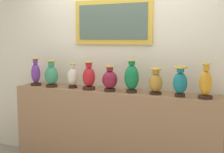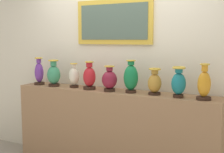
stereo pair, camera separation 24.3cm
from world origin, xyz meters
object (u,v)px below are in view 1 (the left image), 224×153
at_px(vase_jade, 51,75).
at_px(vase_emerald, 132,77).
at_px(vase_teal, 180,82).
at_px(vase_ochre, 156,82).
at_px(vase_violet, 36,73).
at_px(vase_ivory, 73,77).
at_px(vase_crimson, 89,77).
at_px(vase_amber, 206,84).
at_px(vase_burgundy, 110,80).

xyz_separation_m(vase_jade, vase_emerald, (1.12, 0.03, 0.02)).
distance_m(vase_jade, vase_emerald, 1.12).
bearing_deg(vase_teal, vase_ochre, 172.79).
height_order(vase_violet, vase_teal, vase_violet).
xyz_separation_m(vase_ivory, vase_crimson, (0.26, -0.04, 0.01)).
relative_size(vase_violet, vase_jade, 1.07).
distance_m(vase_ochre, vase_amber, 0.56).
bearing_deg(vase_teal, vase_jade, 179.92).
distance_m(vase_crimson, vase_burgundy, 0.30).
bearing_deg(vase_burgundy, vase_amber, 0.09).
bearing_deg(vase_emerald, vase_burgundy, -174.12).
xyz_separation_m(vase_violet, vase_ochre, (1.69, 0.01, -0.03)).
bearing_deg(vase_jade, vase_violet, 174.47).
relative_size(vase_jade, vase_amber, 0.94).
xyz_separation_m(vase_ivory, vase_emerald, (0.82, -0.02, 0.04)).
bearing_deg(vase_ivory, vase_burgundy, -4.42).
height_order(vase_crimson, vase_burgundy, vase_crimson).
distance_m(vase_burgundy, vase_ochre, 0.56).
distance_m(vase_crimson, vase_ochre, 0.86).
relative_size(vase_ochre, vase_amber, 0.80).
bearing_deg(vase_ochre, vase_burgundy, -176.45).
relative_size(vase_jade, vase_ivory, 1.12).
distance_m(vase_emerald, vase_ochre, 0.30).
relative_size(vase_ivory, vase_crimson, 0.90).
height_order(vase_emerald, vase_amber, vase_emerald).
height_order(vase_jade, vase_burgundy, vase_jade).
height_order(vase_teal, vase_amber, vase_amber).
distance_m(vase_ivory, vase_ochre, 1.12).
bearing_deg(vase_violet, vase_ivory, 1.51).
relative_size(vase_ochre, vase_teal, 0.90).
distance_m(vase_violet, vase_teal, 1.98).
bearing_deg(vase_burgundy, vase_teal, -0.10).
xyz_separation_m(vase_crimson, vase_burgundy, (0.29, -0.01, -0.01)).
bearing_deg(vase_amber, vase_teal, -179.30).
bearing_deg(vase_ivory, vase_crimson, -8.09).
bearing_deg(vase_teal, vase_burgundy, 179.90).
bearing_deg(vase_ochre, vase_ivory, 179.58).
xyz_separation_m(vase_crimson, vase_teal, (1.14, -0.01, 0.01)).
xyz_separation_m(vase_violet, vase_teal, (1.98, -0.03, -0.00)).
height_order(vase_ivory, vase_emerald, vase_emerald).
bearing_deg(vase_emerald, vase_teal, -2.87).
bearing_deg(vase_ivory, vase_violet, -178.49).
relative_size(vase_crimson, vase_ochre, 1.16).
bearing_deg(vase_violet, vase_amber, -0.66).
bearing_deg(vase_ochre, vase_violet, -179.76).
distance_m(vase_teal, vase_amber, 0.27).
xyz_separation_m(vase_violet, vase_jade, (0.28, -0.03, -0.01)).
height_order(vase_jade, vase_crimson, vase_jade).
distance_m(vase_violet, vase_amber, 2.25).
bearing_deg(vase_amber, vase_ivory, 178.59).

